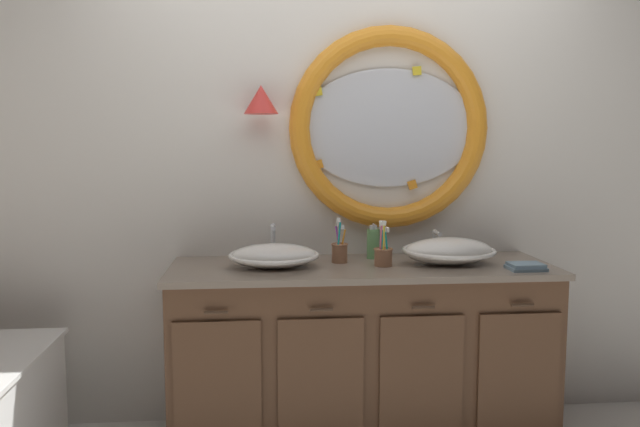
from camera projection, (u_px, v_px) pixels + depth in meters
name	position (u px, v px, depth m)	size (l,w,h in m)	color
back_wall_assembly	(348.00, 168.00, 3.27)	(6.40, 0.26, 2.60)	silver
vanity_counter	(361.00, 353.00, 3.04)	(1.82, 0.63, 0.87)	brown
sink_basin_left	(274.00, 256.00, 2.92)	(0.42, 0.42, 0.11)	white
sink_basin_right	(449.00, 251.00, 3.00)	(0.44, 0.44, 0.13)	white
faucet_set_left	(273.00, 245.00, 3.16)	(0.22, 0.12, 0.18)	silver
faucet_set_right	(435.00, 245.00, 3.24)	(0.24, 0.12, 0.14)	silver
toothbrush_holder_left	(340.00, 251.00, 3.05)	(0.08, 0.08, 0.22)	#996647
toothbrush_holder_right	(383.00, 255.00, 2.96)	(0.09, 0.09, 0.22)	#996647
soap_dispenser	(373.00, 243.00, 3.16)	(0.06, 0.07, 0.18)	#6BAD66
folded_hand_towel	(526.00, 267.00, 2.88)	(0.16, 0.12, 0.03)	#7593A8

